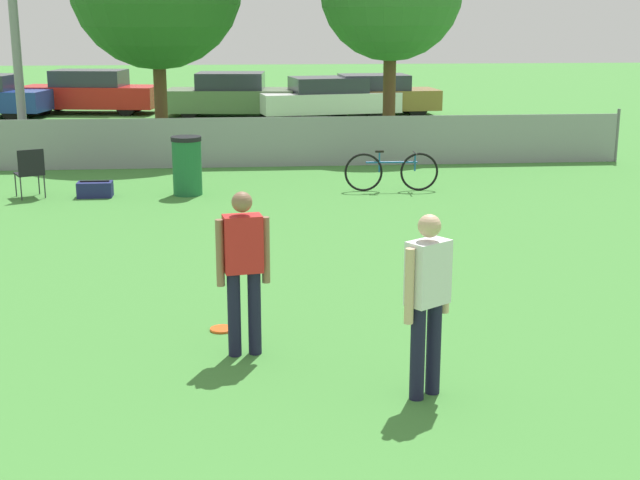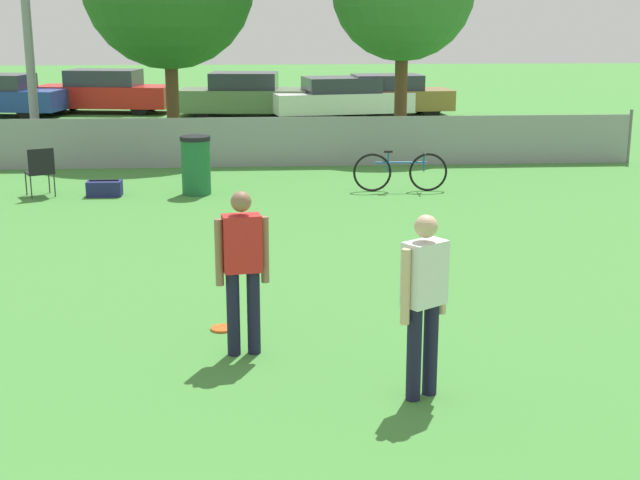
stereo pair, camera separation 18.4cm
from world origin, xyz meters
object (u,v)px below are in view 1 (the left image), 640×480
(frisbee_disc, at_px, (222,329))
(bicycle_sideline, at_px, (392,171))
(parked_car_red, at_px, (90,92))
(gear_bag_sideline, at_px, (95,189))
(folding_chair_sideline, at_px, (30,170))
(parked_car_olive, at_px, (231,96))
(parked_car_white, at_px, (328,98))
(parked_car_tan, at_px, (374,95))
(player_thrower_red, at_px, (243,263))
(trash_bin, at_px, (187,166))
(player_receiver_white, at_px, (427,294))

(frisbee_disc, xyz_separation_m, bicycle_sideline, (3.12, 7.53, 0.37))
(parked_car_red, bearing_deg, gear_bag_sideline, -71.72)
(parked_car_red, bearing_deg, folding_chair_sideline, -76.12)
(parked_car_olive, relative_size, parked_car_white, 0.92)
(bicycle_sideline, bearing_deg, parked_car_tan, 84.75)
(player_thrower_red, xyz_separation_m, parked_car_tan, (4.48, 21.24, -0.27))
(player_thrower_red, relative_size, trash_bin, 1.51)
(player_receiver_white, distance_m, trash_bin, 9.74)
(frisbee_disc, height_order, bicycle_sideline, bicycle_sideline)
(trash_bin, bearing_deg, player_receiver_white, -74.69)
(player_receiver_white, distance_m, gear_bag_sideline, 10.28)
(bicycle_sideline, distance_m, parked_car_olive, 13.66)
(bicycle_sideline, relative_size, parked_car_red, 0.38)
(player_receiver_white, relative_size, parked_car_white, 0.35)
(bicycle_sideline, distance_m, gear_bag_sideline, 5.58)
(frisbee_disc, distance_m, bicycle_sideline, 8.16)
(parked_car_olive, distance_m, parked_car_white, 3.25)
(gear_bag_sideline, bearing_deg, parked_car_white, 66.05)
(player_thrower_red, xyz_separation_m, frisbee_disc, (-0.24, 0.72, -0.93))
(bicycle_sideline, relative_size, parked_car_olive, 0.42)
(player_receiver_white, height_order, frisbee_disc, player_receiver_white)
(parked_car_white, relative_size, parked_car_tan, 1.09)
(bicycle_sideline, xyz_separation_m, parked_car_olive, (-3.13, 13.29, 0.30))
(trash_bin, bearing_deg, parked_car_olive, 86.81)
(parked_car_red, relative_size, parked_car_tan, 1.10)
(parked_car_red, xyz_separation_m, parked_car_white, (7.96, -2.14, -0.06))
(frisbee_disc, bearing_deg, gear_bag_sideline, 108.19)
(player_thrower_red, bearing_deg, parked_car_red, 93.16)
(parked_car_red, distance_m, parked_car_white, 8.24)
(trash_bin, relative_size, parked_car_white, 0.23)
(parked_car_olive, bearing_deg, gear_bag_sideline, -94.69)
(folding_chair_sideline, height_order, bicycle_sideline, folding_chair_sideline)
(player_thrower_red, distance_m, parked_car_tan, 21.71)
(frisbee_disc, relative_size, bicycle_sideline, 0.14)
(parked_car_red, bearing_deg, parked_car_white, -5.80)
(player_receiver_white, height_order, player_thrower_red, same)
(frisbee_disc, xyz_separation_m, parked_car_tan, (4.73, 20.52, 0.66))
(player_thrower_red, height_order, frisbee_disc, player_thrower_red)
(player_thrower_red, distance_m, parked_car_olive, 21.55)
(player_receiver_white, height_order, bicycle_sideline, player_receiver_white)
(bicycle_sideline, height_order, gear_bag_sideline, bicycle_sideline)
(player_receiver_white, bearing_deg, gear_bag_sideline, 80.02)
(folding_chair_sideline, distance_m, parked_car_tan, 15.49)
(folding_chair_sideline, relative_size, parked_car_olive, 0.21)
(parked_car_red, bearing_deg, parked_car_tan, -0.88)
(gear_bag_sideline, bearing_deg, player_receiver_white, -65.37)
(frisbee_disc, height_order, folding_chair_sideline, folding_chair_sideline)
(player_receiver_white, height_order, trash_bin, player_receiver_white)
(player_receiver_white, distance_m, folding_chair_sideline, 10.80)
(frisbee_disc, xyz_separation_m, parked_car_white, (3.16, 20.08, 0.63))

